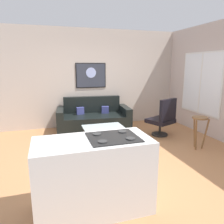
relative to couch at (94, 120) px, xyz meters
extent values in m
cube|color=#B3794C|center=(0.10, -1.86, -0.32)|extent=(6.40, 6.40, 0.04)
cube|color=beige|center=(0.10, 0.57, 1.10)|extent=(6.40, 0.05, 2.80)
cube|color=beige|center=(2.73, -1.56, 1.10)|extent=(0.05, 6.40, 2.80)
cube|color=black|center=(0.00, -0.05, -0.08)|extent=(1.68, 1.05, 0.44)
cube|color=black|center=(0.03, 0.33, 0.37)|extent=(1.62, 0.30, 0.46)
cube|color=black|center=(-0.90, 0.03, 0.02)|extent=(0.26, 0.92, 0.64)
cube|color=black|center=(0.89, -0.13, 0.02)|extent=(0.26, 0.92, 0.64)
cube|color=#3A3F81|center=(-0.34, 0.15, 0.24)|extent=(0.21, 0.12, 0.20)
cube|color=#3A3F81|center=(0.36, 0.08, 0.24)|extent=(0.22, 0.15, 0.20)
cube|color=silver|center=(-0.01, -1.09, 0.09)|extent=(0.92, 0.57, 0.02)
cylinder|color=#232326|center=(-0.42, -1.33, -0.11)|extent=(0.03, 0.03, 0.38)
cylinder|color=#232326|center=(0.40, -1.33, -0.11)|extent=(0.03, 0.03, 0.38)
cylinder|color=#232326|center=(-0.42, -0.85, -0.11)|extent=(0.03, 0.03, 0.38)
cylinder|color=#232326|center=(0.40, -0.85, -0.11)|extent=(0.03, 0.03, 0.38)
cylinder|color=black|center=(1.54, -0.96, -0.28)|extent=(0.41, 0.41, 0.04)
cylinder|color=black|center=(1.54, -0.96, -0.08)|extent=(0.06, 0.06, 0.35)
cube|color=black|center=(1.54, -0.96, 0.09)|extent=(0.76, 0.75, 0.10)
cube|color=black|center=(1.63, -1.16, 0.41)|extent=(0.57, 0.30, 0.54)
cylinder|color=brown|center=(1.87, -2.01, 0.39)|extent=(0.32, 0.32, 0.03)
cylinder|color=brown|center=(1.87, -1.88, 0.04)|extent=(0.04, 0.13, 0.67)
cylinder|color=brown|center=(1.75, -2.08, 0.04)|extent=(0.13, 0.10, 0.67)
cylinder|color=brown|center=(1.99, -2.08, 0.04)|extent=(0.13, 0.10, 0.67)
cube|color=silver|center=(-0.72, -3.31, 0.16)|extent=(1.40, 0.67, 0.92)
cube|color=black|center=(-0.47, -3.31, 0.63)|extent=(0.60, 0.52, 0.01)
cylinder|color=#2D2D2D|center=(-0.64, -3.45, 0.64)|extent=(0.11, 0.11, 0.01)
cylinder|color=#2D2D2D|center=(-0.30, -3.45, 0.64)|extent=(0.11, 0.11, 0.01)
cylinder|color=#2D2D2D|center=(-0.64, -3.17, 0.64)|extent=(0.11, 0.11, 0.01)
cylinder|color=#2D2D2D|center=(-0.30, -3.17, 0.64)|extent=(0.11, 0.11, 0.01)
cube|color=black|center=(0.06, 0.53, 1.19)|extent=(0.88, 0.01, 0.72)
cube|color=#323642|center=(0.06, 0.52, 1.19)|extent=(0.83, 0.02, 0.67)
cylinder|color=#A6B5E9|center=(0.06, 0.51, 1.27)|extent=(0.29, 0.01, 0.29)
cube|color=silver|center=(2.69, -0.96, 1.01)|extent=(0.02, 1.48, 1.61)
cube|color=white|center=(2.68, -0.96, 1.01)|extent=(0.01, 1.40, 1.53)
cube|color=silver|center=(2.68, -0.96, 1.01)|extent=(0.01, 0.04, 1.53)
camera|label=1|loc=(-1.21, -5.67, 1.49)|focal=34.31mm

